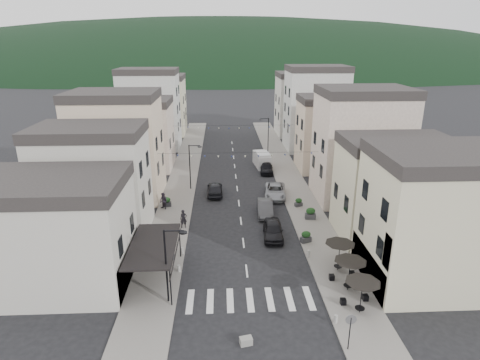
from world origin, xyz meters
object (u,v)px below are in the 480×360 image
object	(u,v)px
delivery_van	(262,159)
pedestrian_a	(184,219)
parked_car_e	(215,189)
pedestrian_b	(164,201)
parked_car_b	(265,208)
parked_car_d	(266,168)
parked_car_a	(273,230)
parked_car_c	(275,191)

from	to	relation	value
delivery_van	pedestrian_a	xyz separation A→B (m)	(-10.22, -21.31, -0.04)
parked_car_e	pedestrian_b	xyz separation A→B (m)	(-5.81, -4.55, 0.29)
parked_car_b	parked_car_e	xyz separation A→B (m)	(-5.70, 6.36, 0.03)
parked_car_e	delivery_van	bearing A→B (deg)	-122.05
parked_car_d	parked_car_a	bearing A→B (deg)	-90.12
parked_car_b	pedestrian_a	xyz separation A→B (m)	(-8.81, -3.16, 0.32)
parked_car_e	parked_car_b	bearing A→B (deg)	130.92
parked_car_c	pedestrian_b	xyz separation A→B (m)	(-13.31, -3.48, 0.33)
parked_car_d	pedestrian_b	distance (m)	18.77
parked_car_a	parked_car_c	world-z (taller)	parked_car_a
delivery_van	pedestrian_b	distance (m)	20.84
parked_car_a	parked_car_b	distance (m)	5.56
parked_car_a	delivery_van	xyz separation A→B (m)	(1.23, 23.72, 0.34)
parked_car_e	parked_car_a	bearing A→B (deg)	115.32
parked_car_d	pedestrian_b	xyz separation A→B (m)	(-13.31, -13.22, 0.43)
parked_car_b	pedestrian_b	xyz separation A→B (m)	(-11.51, 1.81, 0.32)
parked_car_c	delivery_van	size ratio (longest dim) A/B	1.09
parked_car_c	parked_car_e	world-z (taller)	parked_car_e
parked_car_d	delivery_van	xyz separation A→B (m)	(-0.39, 3.12, 0.47)
parked_car_a	pedestrian_b	bearing A→B (deg)	151.33
pedestrian_a	delivery_van	bearing A→B (deg)	48.99
parked_car_b	parked_car_c	bearing A→B (deg)	74.97
parked_car_d	pedestrian_a	xyz separation A→B (m)	(-10.61, -18.19, 0.43)
parked_car_c	pedestrian_a	world-z (taller)	pedestrian_a
delivery_van	pedestrian_b	bearing A→B (deg)	-135.08
parked_car_d	pedestrian_b	size ratio (longest dim) A/B	2.35
delivery_van	pedestrian_b	xyz separation A→B (m)	(-12.92, -16.34, -0.05)
parked_car_b	parked_car_d	world-z (taller)	parked_car_b
pedestrian_b	pedestrian_a	bearing A→B (deg)	-24.69
parked_car_c	pedestrian_b	distance (m)	13.77
parked_car_d	pedestrian_a	bearing A→B (deg)	-115.89
parked_car_b	pedestrian_b	distance (m)	11.66
parked_car_c	parked_car_d	bearing A→B (deg)	96.50
parked_car_c	parked_car_e	size ratio (longest dim) A/B	1.16
parked_car_a	parked_car_c	distance (m)	10.97
parked_car_e	delivery_van	xyz separation A→B (m)	(7.11, 11.79, 0.33)
parked_car_c	delivery_van	world-z (taller)	delivery_van
parked_car_c	parked_car_e	bearing A→B (deg)	178.37
parked_car_a	parked_car_e	distance (m)	13.30
parked_car_e	pedestrian_a	world-z (taller)	pedestrian_a
delivery_van	pedestrian_a	world-z (taller)	delivery_van
parked_car_e	delivery_van	distance (m)	13.78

